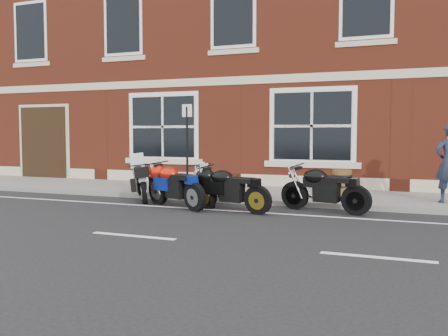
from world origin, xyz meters
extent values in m
plane|color=black|center=(0.00, 0.00, 0.00)|extent=(80.00, 80.00, 0.00)
cube|color=slate|center=(0.00, 3.00, 0.06)|extent=(30.00, 3.00, 0.12)
cube|color=slate|center=(0.00, 1.42, 0.06)|extent=(30.00, 0.16, 0.12)
cube|color=maroon|center=(0.00, 10.50, 6.00)|extent=(24.00, 12.00, 12.00)
cylinder|color=black|center=(-2.57, 1.53, 0.28)|extent=(0.42, 0.53, 0.57)
cylinder|color=black|center=(-1.83, 0.47, 0.28)|extent=(0.42, 0.53, 0.57)
cube|color=black|center=(-2.23, 1.04, 0.59)|extent=(0.58, 0.70, 0.20)
ellipsoid|color=#A9A8AD|center=(-2.30, 1.14, 0.69)|extent=(0.55, 0.59, 0.28)
cube|color=black|center=(-2.02, 0.75, 0.66)|extent=(0.47, 0.53, 0.09)
cube|color=silver|center=(-2.56, 1.51, 1.02)|extent=(0.32, 0.24, 0.40)
cylinder|color=black|center=(-1.46, 0.54, 0.33)|extent=(0.65, 0.43, 0.66)
cylinder|color=black|center=(-0.14, -0.16, 0.33)|extent=(0.65, 0.43, 0.66)
cube|color=black|center=(-0.85, 0.21, 0.68)|extent=(0.85, 0.60, 0.23)
ellipsoid|color=red|center=(-0.98, 0.29, 0.80)|extent=(0.68, 0.60, 0.33)
cube|color=black|center=(-0.48, 0.02, 0.76)|extent=(0.63, 0.50, 0.10)
cylinder|color=black|center=(-0.10, 0.29, 0.32)|extent=(0.65, 0.27, 0.63)
cylinder|color=black|center=(1.30, -0.03, 0.32)|extent=(0.65, 0.27, 0.63)
cube|color=black|center=(0.55, 0.14, 0.65)|extent=(0.83, 0.41, 0.22)
ellipsoid|color=black|center=(0.41, 0.17, 0.77)|extent=(0.62, 0.47, 0.32)
cube|color=black|center=(0.94, 0.05, 0.73)|extent=(0.59, 0.37, 0.10)
cylinder|color=black|center=(-0.72, 1.55, 0.30)|extent=(0.42, 0.57, 0.60)
cylinder|color=black|center=(0.01, 0.39, 0.30)|extent=(0.42, 0.57, 0.60)
cube|color=black|center=(-0.38, 1.01, 0.62)|extent=(0.59, 0.76, 0.21)
ellipsoid|color=silver|center=(-0.45, 1.13, 0.73)|extent=(0.57, 0.63, 0.30)
cube|color=black|center=(-0.18, 0.69, 0.70)|extent=(0.48, 0.57, 0.09)
cylinder|color=black|center=(1.86, 1.02, 0.33)|extent=(0.67, 0.30, 0.65)
cylinder|color=black|center=(3.29, 0.63, 0.33)|extent=(0.67, 0.30, 0.65)
cube|color=black|center=(2.53, 0.84, 0.67)|extent=(0.85, 0.45, 0.22)
ellipsoid|color=black|center=(2.38, 0.88, 0.80)|extent=(0.65, 0.50, 0.33)
cube|color=black|center=(2.92, 0.73, 0.76)|extent=(0.61, 0.40, 0.10)
cylinder|color=#542916|center=(2.51, 3.78, 0.43)|extent=(0.54, 0.54, 0.63)
cylinder|color=black|center=(2.51, 3.78, 0.28)|extent=(0.57, 0.57, 0.04)
cylinder|color=black|center=(2.51, 3.78, 0.58)|extent=(0.57, 0.57, 0.04)
cylinder|color=black|center=(-1.49, 2.20, 1.30)|extent=(0.06, 0.06, 2.37)
cube|color=silver|center=(-1.49, 2.20, 2.38)|extent=(0.34, 0.12, 0.34)
camera|label=1|loc=(4.54, -10.26, 1.76)|focal=40.00mm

